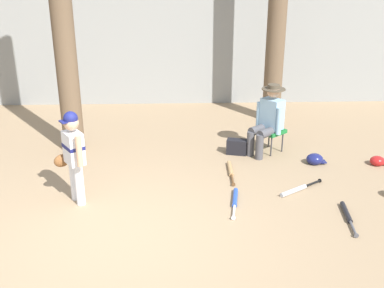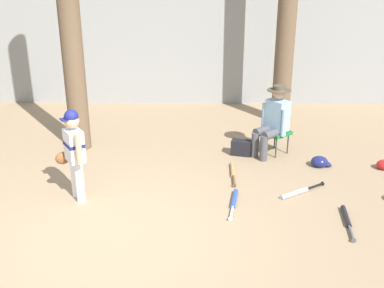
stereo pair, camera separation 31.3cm
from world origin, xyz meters
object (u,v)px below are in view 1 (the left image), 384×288
(folding_stool, at_px, (271,132))
(bat_wood_tan, at_px, (231,170))
(seated_spectator, at_px, (268,118))
(batting_helmet_red, at_px, (377,161))
(tree_behind_spectator, at_px, (277,27))
(young_ballplayer, at_px, (73,152))
(tree_near_player, at_px, (62,18))
(bat_black_composite, at_px, (347,215))
(bat_aluminum_silver, at_px, (297,190))
(handbag_beside_stool, at_px, (237,147))
(bat_blue_youth, at_px, (235,200))
(batting_helmet_navy, at_px, (315,159))

(folding_stool, distance_m, bat_wood_tan, 1.20)
(seated_spectator, bearing_deg, batting_helmet_red, -18.89)
(seated_spectator, distance_m, batting_helmet_red, 1.91)
(tree_behind_spectator, bearing_deg, bat_wood_tan, -113.76)
(young_ballplayer, distance_m, bat_wood_tan, 2.50)
(tree_near_player, xyz_separation_m, bat_black_composite, (4.01, -2.49, -2.23))
(bat_wood_tan, bearing_deg, bat_aluminum_silver, -38.65)
(handbag_beside_stool, height_order, bat_black_composite, handbag_beside_stool)
(young_ballplayer, distance_m, bat_aluminum_silver, 3.19)
(bat_black_composite, relative_size, bat_wood_tan, 0.99)
(bat_aluminum_silver, bearing_deg, handbag_beside_stool, 115.29)
(bat_blue_youth, distance_m, batting_helmet_navy, 1.94)
(batting_helmet_red, bearing_deg, bat_wood_tan, -175.47)
(tree_near_player, distance_m, folding_stool, 3.93)
(tree_behind_spectator, distance_m, bat_aluminum_silver, 3.82)
(folding_stool, distance_m, batting_helmet_red, 1.80)
(bat_wood_tan, distance_m, batting_helmet_red, 2.44)
(bat_aluminum_silver, bearing_deg, bat_wood_tan, 141.35)
(young_ballplayer, distance_m, handbag_beside_stool, 2.98)
(bat_aluminum_silver, bearing_deg, batting_helmet_red, 29.92)
(bat_black_composite, bearing_deg, folding_stool, 104.14)
(folding_stool, relative_size, handbag_beside_stool, 1.66)
(folding_stool, relative_size, batting_helmet_red, 1.99)
(tree_behind_spectator, height_order, batting_helmet_navy, tree_behind_spectator)
(young_ballplayer, relative_size, folding_stool, 2.32)
(tree_behind_spectator, height_order, bat_aluminum_silver, tree_behind_spectator)
(bat_black_composite, distance_m, bat_aluminum_silver, 0.88)
(tree_behind_spectator, bearing_deg, folding_stool, -101.64)
(bat_blue_youth, bearing_deg, seated_spectator, 66.59)
(folding_stool, xyz_separation_m, seated_spectator, (-0.08, -0.06, 0.28))
(tree_behind_spectator, height_order, bat_black_composite, tree_behind_spectator)
(folding_stool, distance_m, bat_aluminum_silver, 1.58)
(batting_helmet_navy, bearing_deg, young_ballplayer, -162.48)
(tree_near_player, bearing_deg, bat_blue_youth, -38.02)
(folding_stool, relative_size, seated_spectator, 0.47)
(batting_helmet_red, bearing_deg, bat_aluminum_silver, -150.08)
(tree_near_player, relative_size, bat_black_composite, 6.19)
(young_ballplayer, bearing_deg, folding_stool, 29.65)
(seated_spectator, bearing_deg, handbag_beside_stool, -176.78)
(young_ballplayer, relative_size, bat_black_composite, 1.60)
(tree_near_player, xyz_separation_m, young_ballplayer, (0.42, -1.93, -1.52))
(tree_near_player, distance_m, seated_spectator, 3.74)
(tree_behind_spectator, relative_size, bat_aluminum_silver, 5.97)
(bat_aluminum_silver, height_order, batting_helmet_navy, batting_helmet_navy)
(young_ballplayer, distance_m, bat_blue_youth, 2.30)
(bat_black_composite, bearing_deg, bat_blue_youth, 161.96)
(batting_helmet_navy, bearing_deg, tree_behind_spectator, 96.64)
(batting_helmet_navy, bearing_deg, bat_wood_tan, -168.86)
(tree_near_player, relative_size, bat_aluminum_silver, 6.97)
(tree_near_player, xyz_separation_m, batting_helmet_navy, (4.07, -0.78, -2.18))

